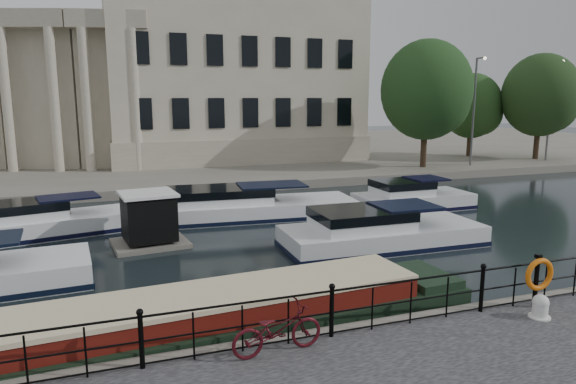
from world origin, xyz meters
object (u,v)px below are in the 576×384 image
(mooring_bollard, at_px, (540,307))
(harbour_hut, at_px, (149,221))
(bicycle, at_px, (277,329))
(narrowboat, at_px, (145,338))
(life_ring_post, at_px, (539,275))

(mooring_bollard, xyz_separation_m, harbour_hut, (-8.10, 11.29, 0.13))
(bicycle, height_order, mooring_bollard, bicycle)
(mooring_bollard, xyz_separation_m, narrowboat, (-8.91, 2.44, -0.45))
(narrowboat, height_order, harbour_hut, harbour_hut)
(narrowboat, xyz_separation_m, harbour_hut, (0.82, 8.85, 0.59))
(bicycle, relative_size, life_ring_post, 1.42)
(bicycle, distance_m, harbour_hut, 10.96)
(mooring_bollard, relative_size, harbour_hut, 0.19)
(narrowboat, bearing_deg, life_ring_post, -16.14)
(bicycle, bearing_deg, narrowboat, 47.04)
(mooring_bollard, distance_m, harbour_hut, 13.90)
(bicycle, relative_size, narrowboat, 0.11)
(mooring_bollard, relative_size, life_ring_post, 0.42)
(bicycle, height_order, harbour_hut, harbour_hut)
(mooring_bollard, xyz_separation_m, life_ring_post, (0.35, 0.46, 0.59))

